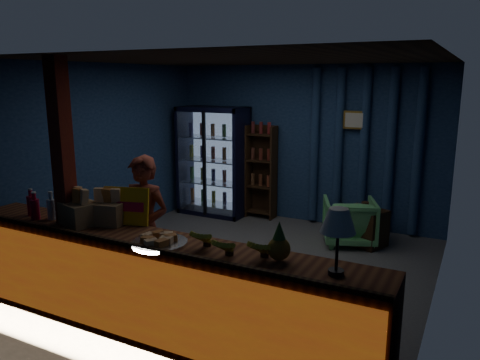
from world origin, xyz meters
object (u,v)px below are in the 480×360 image
at_px(green_chair, 349,221).
at_px(pastry_tray, 160,241).
at_px(shopkeeper, 145,229).
at_px(table_lamp, 338,223).

bearing_deg(green_chair, pastry_tray, 54.13).
bearing_deg(pastry_tray, shopkeeper, 136.94).
xyz_separation_m(green_chair, pastry_tray, (-0.84, -3.41, 0.64)).
distance_m(green_chair, pastry_tray, 3.56).
height_order(shopkeeper, green_chair, shopkeeper).
xyz_separation_m(pastry_tray, table_lamp, (1.56, 0.08, 0.37)).
bearing_deg(table_lamp, shopkeeper, 165.87).
height_order(shopkeeper, pastry_tray, shopkeeper).
bearing_deg(shopkeeper, table_lamp, -18.20).
bearing_deg(pastry_tray, green_chair, 76.21).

